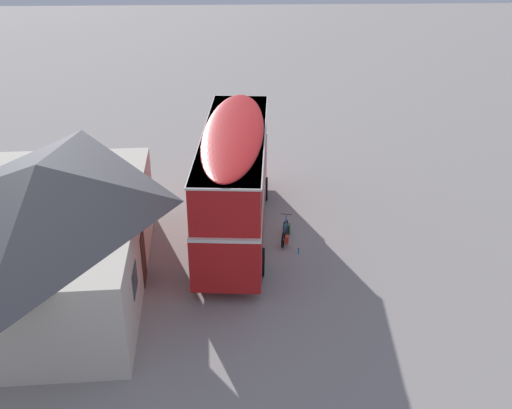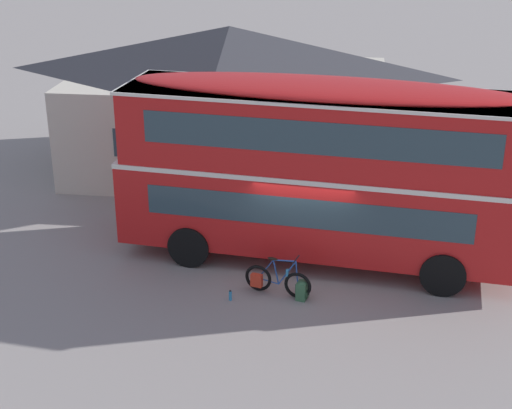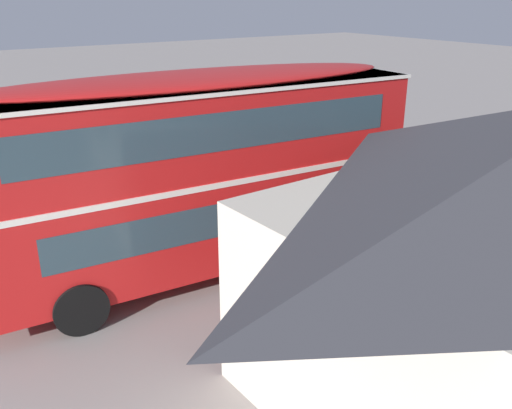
{
  "view_description": "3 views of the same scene",
  "coord_description": "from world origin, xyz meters",
  "px_view_note": "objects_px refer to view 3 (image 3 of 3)",
  "views": [
    {
      "loc": [
        -22.24,
        0.5,
        13.04
      ],
      "look_at": [
        -0.85,
        -0.28,
        1.94
      ],
      "focal_mm": 42.27,
      "sensor_mm": 36.0,
      "label": 1
    },
    {
      "loc": [
        1.74,
        -17.55,
        9.13
      ],
      "look_at": [
        -1.15,
        -0.59,
        1.93
      ],
      "focal_mm": 53.41,
      "sensor_mm": 36.0,
      "label": 2
    },
    {
      "loc": [
        6.06,
        11.31,
        6.4
      ],
      "look_at": [
        -1.45,
        0.21,
        1.24
      ],
      "focal_mm": 38.99,
      "sensor_mm": 36.0,
      "label": 3
    }
  ],
  "objects_px": {
    "double_decker_bus": "(199,167)",
    "backpack_on_ground": "(171,229)",
    "water_bottle_blue_sports": "(217,217)",
    "touring_bicycle": "(194,222)"
  },
  "relations": [
    {
      "from": "backpack_on_ground",
      "to": "water_bottle_blue_sports",
      "type": "height_order",
      "value": "backpack_on_ground"
    },
    {
      "from": "touring_bicycle",
      "to": "backpack_on_ground",
      "type": "bearing_deg",
      "value": -10.49
    },
    {
      "from": "double_decker_bus",
      "to": "backpack_on_ground",
      "type": "relative_size",
      "value": 21.14
    },
    {
      "from": "double_decker_bus",
      "to": "water_bottle_blue_sports",
      "type": "xyz_separation_m",
      "value": [
        -1.88,
        -2.55,
        -2.52
      ]
    },
    {
      "from": "double_decker_bus",
      "to": "water_bottle_blue_sports",
      "type": "relative_size",
      "value": 39.75
    },
    {
      "from": "water_bottle_blue_sports",
      "to": "backpack_on_ground",
      "type": "bearing_deg",
      "value": 11.83
    },
    {
      "from": "double_decker_bus",
      "to": "water_bottle_blue_sports",
      "type": "height_order",
      "value": "double_decker_bus"
    },
    {
      "from": "touring_bicycle",
      "to": "backpack_on_ground",
      "type": "xyz_separation_m",
      "value": [
        0.67,
        -0.12,
        -0.11
      ]
    },
    {
      "from": "double_decker_bus",
      "to": "backpack_on_ground",
      "type": "height_order",
      "value": "double_decker_bus"
    },
    {
      "from": "double_decker_bus",
      "to": "backpack_on_ground",
      "type": "xyz_separation_m",
      "value": [
        -0.2,
        -2.2,
        -2.39
      ]
    }
  ]
}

